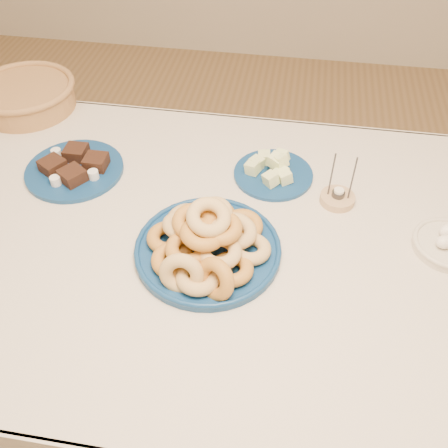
# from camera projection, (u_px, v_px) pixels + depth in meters

# --- Properties ---
(ground) EXTENTS (5.00, 5.00, 0.00)m
(ground) POSITION_uv_depth(u_px,v_px,m) (226.00, 381.00, 1.79)
(ground) COLOR olive
(ground) RESTS_ON ground
(dining_table) EXTENTS (1.71, 1.11, 0.75)m
(dining_table) POSITION_uv_depth(u_px,v_px,m) (227.00, 265.00, 1.33)
(dining_table) COLOR brown
(dining_table) RESTS_ON ground
(donut_platter) EXTENTS (0.41, 0.41, 0.16)m
(donut_platter) POSITION_uv_depth(u_px,v_px,m) (207.00, 243.00, 1.18)
(donut_platter) COLOR navy
(donut_platter) RESTS_ON dining_table
(melon_plate) EXTENTS (0.25, 0.25, 0.08)m
(melon_plate) POSITION_uv_depth(u_px,v_px,m) (273.00, 170.00, 1.41)
(melon_plate) COLOR navy
(melon_plate) RESTS_ON dining_table
(brownie_plate) EXTENTS (0.35, 0.35, 0.05)m
(brownie_plate) POSITION_uv_depth(u_px,v_px,m) (74.00, 168.00, 1.43)
(brownie_plate) COLOR navy
(brownie_plate) RESTS_ON dining_table
(wicker_basket) EXTENTS (0.37, 0.37, 0.09)m
(wicker_basket) POSITION_uv_depth(u_px,v_px,m) (25.00, 95.00, 1.65)
(wicker_basket) COLOR olive
(wicker_basket) RESTS_ON dining_table
(candle_holder) EXTENTS (0.11, 0.11, 0.16)m
(candle_holder) POSITION_uv_depth(u_px,v_px,m) (338.00, 198.00, 1.34)
(candle_holder) COLOR tan
(candle_holder) RESTS_ON dining_table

